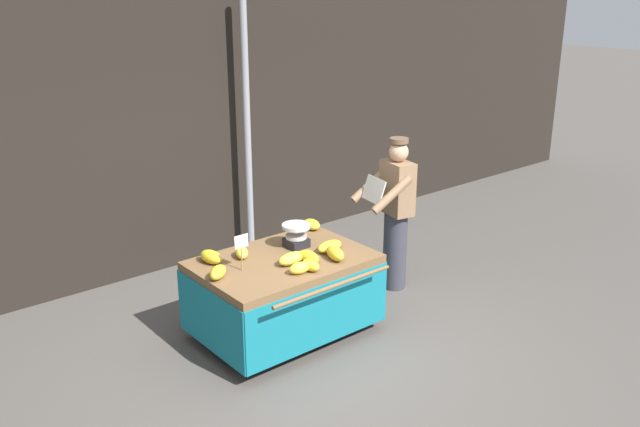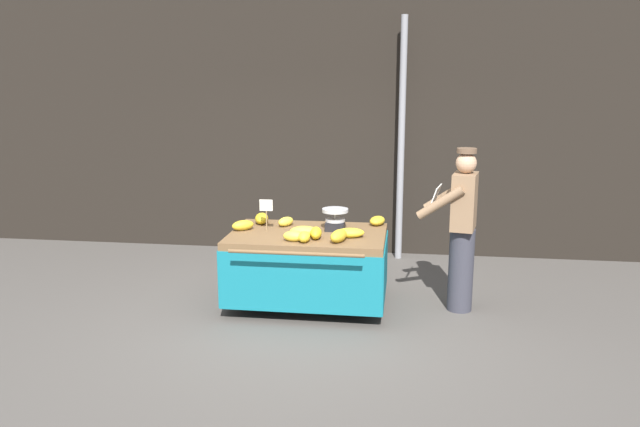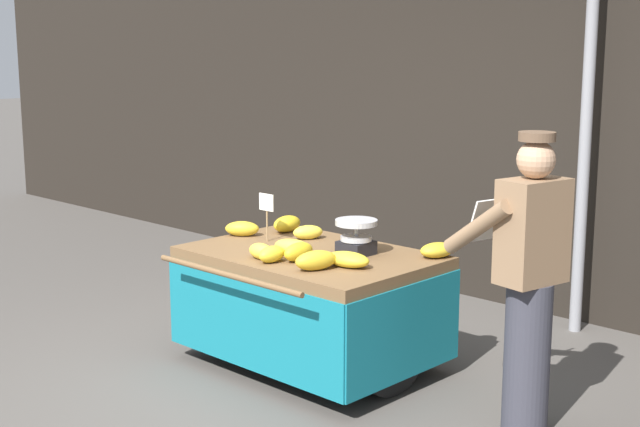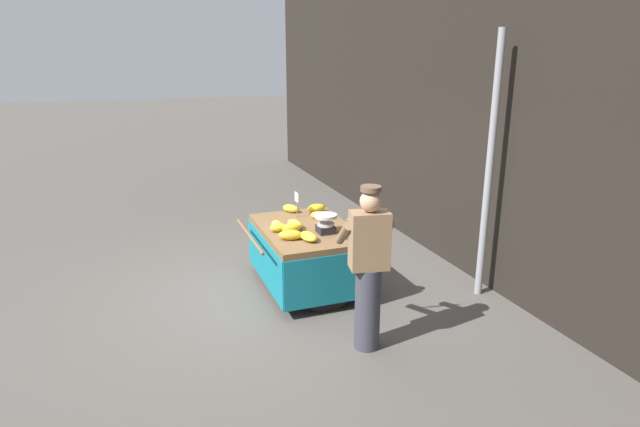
% 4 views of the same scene
% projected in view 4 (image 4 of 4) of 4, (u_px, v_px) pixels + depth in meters
% --- Properties ---
extents(ground_plane, '(60.00, 60.00, 0.00)m').
position_uv_depth(ground_plane, '(264.00, 292.00, 6.80)').
color(ground_plane, '#514C47').
extents(back_wall, '(16.00, 0.24, 4.27)m').
position_uv_depth(back_wall, '(470.00, 114.00, 7.14)').
color(back_wall, black).
rests_on(back_wall, ground).
extents(street_pole, '(0.09, 0.09, 3.19)m').
position_uv_depth(street_pole, '(489.00, 170.00, 6.32)').
color(street_pole, gray).
rests_on(street_pole, ground).
extents(banana_cart, '(1.65, 1.32, 0.81)m').
position_uv_depth(banana_cart, '(307.00, 244.00, 6.79)').
color(banana_cart, brown).
rests_on(banana_cart, ground).
extents(weighing_scale, '(0.28, 0.28, 0.24)m').
position_uv_depth(weighing_scale, '(326.00, 224.00, 6.50)').
color(weighing_scale, black).
rests_on(weighing_scale, banana_cart).
extents(price_sign, '(0.14, 0.01, 0.34)m').
position_uv_depth(price_sign, '(297.00, 200.00, 7.07)').
color(price_sign, '#997A51').
rests_on(price_sign, banana_cart).
extents(banana_bunch_0, '(0.32, 0.21, 0.10)m').
position_uv_depth(banana_bunch_0, '(308.00, 237.00, 6.26)').
color(banana_bunch_0, yellow).
rests_on(banana_bunch_0, banana_cart).
extents(banana_bunch_1, '(0.30, 0.18, 0.11)m').
position_uv_depth(banana_bunch_1, '(295.00, 224.00, 6.68)').
color(banana_bunch_1, yellow).
rests_on(banana_bunch_1, banana_cart).
extents(banana_bunch_2, '(0.21, 0.31, 0.12)m').
position_uv_depth(banana_bunch_2, '(291.00, 235.00, 6.28)').
color(banana_bunch_2, gold).
rests_on(banana_bunch_2, banana_cart).
extents(banana_bunch_3, '(0.20, 0.25, 0.10)m').
position_uv_depth(banana_bunch_3, '(319.00, 215.00, 7.07)').
color(banana_bunch_3, yellow).
rests_on(banana_bunch_3, banana_cart).
extents(banana_bunch_4, '(0.12, 0.21, 0.11)m').
position_uv_depth(banana_bunch_4, '(278.00, 227.00, 6.57)').
color(banana_bunch_4, yellow).
rests_on(banana_bunch_4, banana_cart).
extents(banana_bunch_5, '(0.22, 0.14, 0.10)m').
position_uv_depth(banana_bunch_5, '(277.00, 225.00, 6.67)').
color(banana_bunch_5, yellow).
rests_on(banana_bunch_5, banana_cart).
extents(banana_bunch_6, '(0.22, 0.28, 0.10)m').
position_uv_depth(banana_bunch_6, '(363.00, 237.00, 6.23)').
color(banana_bunch_6, gold).
rests_on(banana_bunch_6, banana_cart).
extents(banana_bunch_7, '(0.14, 0.26, 0.12)m').
position_uv_depth(banana_bunch_7, '(292.00, 228.00, 6.53)').
color(banana_bunch_7, gold).
rests_on(banana_bunch_7, banana_cart).
extents(banana_bunch_8, '(0.17, 0.27, 0.12)m').
position_uv_depth(banana_bunch_8, '(316.00, 208.00, 7.35)').
color(banana_bunch_8, gold).
rests_on(banana_bunch_8, banana_cart).
extents(banana_bunch_9, '(0.27, 0.25, 0.11)m').
position_uv_depth(banana_bunch_9, '(291.00, 208.00, 7.35)').
color(banana_bunch_9, gold).
rests_on(banana_bunch_9, banana_cart).
extents(vendor_person, '(0.64, 0.59, 1.71)m').
position_uv_depth(vendor_person, '(368.00, 268.00, 5.32)').
color(vendor_person, '#383842').
rests_on(vendor_person, ground).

